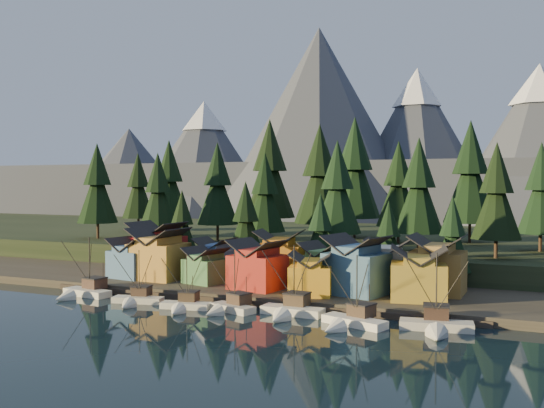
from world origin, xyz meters
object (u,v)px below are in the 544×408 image
at_px(boat_1, 135,293).
at_px(house_front_0, 132,257).
at_px(boat_2, 184,298).
at_px(house_back_1, 215,257).
at_px(boat_3, 228,299).
at_px(house_back_0, 157,246).
at_px(house_front_1, 159,252).
at_px(boat_0, 82,284).
at_px(boat_4, 290,301).
at_px(boat_5, 350,312).
at_px(boat_6, 436,315).

distance_m(boat_1, house_front_0, 20.67).
relative_size(boat_2, house_back_1, 1.26).
height_order(boat_1, house_front_0, house_front_0).
xyz_separation_m(boat_3, house_back_0, (-29.46, 22.70, 5.03)).
bearing_deg(house_back_1, house_front_1, -146.87).
height_order(house_back_0, house_back_1, house_back_0).
bearing_deg(house_front_0, house_front_1, 15.55).
relative_size(boat_3, house_front_1, 1.06).
xyz_separation_m(boat_2, house_back_0, (-21.77, 23.87, 5.28)).
relative_size(boat_0, boat_4, 0.99).
height_order(boat_1, house_back_0, house_back_0).
xyz_separation_m(boat_2, boat_4, (17.71, 2.58, 0.40)).
distance_m(boat_2, house_front_1, 24.64).
bearing_deg(boat_5, house_back_1, 165.02).
height_order(boat_2, boat_4, boat_4).
xyz_separation_m(boat_6, house_front_1, (-57.07, 15.55, 4.59)).
distance_m(boat_5, house_back_1, 43.44).
bearing_deg(boat_6, boat_0, 170.16).
bearing_deg(house_front_0, boat_4, -10.63).
bearing_deg(house_back_1, boat_2, -73.99).
bearing_deg(house_front_1, boat_4, -21.79).
xyz_separation_m(boat_5, house_front_0, (-51.14, 17.02, 3.57)).
relative_size(boat_1, house_back_0, 0.93).
bearing_deg(house_back_0, house_front_0, -97.91).
height_order(boat_6, house_back_0, house_back_0).
xyz_separation_m(boat_0, boat_6, (63.30, -0.35, -0.03)).
height_order(boat_6, house_front_0, boat_6).
bearing_deg(boat_3, house_back_1, 142.88).
xyz_separation_m(boat_5, house_back_0, (-50.14, 24.30, 5.07)).
bearing_deg(boat_0, boat_5, 6.00).
height_order(boat_2, house_back_1, house_back_1).
bearing_deg(boat_1, house_front_0, 116.02).
height_order(boat_4, house_front_0, boat_4).
bearing_deg(boat_4, house_back_1, 142.11).
relative_size(boat_5, boat_6, 0.94).
relative_size(boat_5, house_back_1, 1.43).
height_order(boat_0, boat_1, boat_0).
distance_m(boat_1, house_back_1, 23.53).
xyz_separation_m(boat_1, boat_6, (50.40, 1.10, 0.40)).
bearing_deg(boat_0, boat_2, 3.58).
xyz_separation_m(boat_4, house_back_0, (-39.49, 21.29, 4.88)).
relative_size(boat_1, house_back_1, 1.27).
distance_m(boat_3, house_back_1, 27.47).
bearing_deg(boat_2, boat_6, -8.75).
distance_m(house_front_1, house_back_1, 11.35).
relative_size(house_front_0, house_back_1, 1.13).
bearing_deg(boat_3, boat_6, 19.99).
xyz_separation_m(boat_2, house_front_1, (-16.81, 17.33, 4.94)).
distance_m(boat_1, boat_2, 10.17).
xyz_separation_m(boat_4, house_back_1, (-25.24, 21.18, 3.36)).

